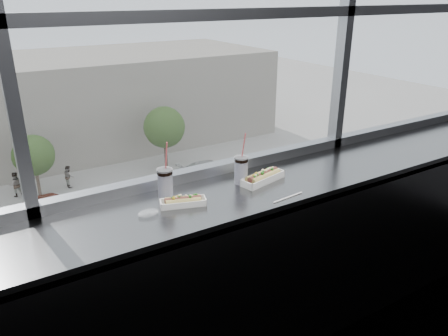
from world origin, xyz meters
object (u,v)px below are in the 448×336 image
pedestrian_c (68,174)px  tree_right (164,127)px  loose_straw (288,197)px  tree_center (34,155)px  wrapper (148,213)px  car_near_e (290,205)px  car_far_b (50,202)px  car_near_c (63,276)px  soda_cup_right (241,169)px  soda_cup_left (165,182)px  pedestrian_b (15,182)px  hotdog_tray_right (263,177)px  car_far_c (211,168)px  hotdog_tray_left (183,201)px  car_near_d (156,249)px

pedestrian_c → tree_right: tree_right is taller
loose_straw → tree_center: (2.03, 28.50, -9.16)m
wrapper → car_near_e: (15.05, 16.29, -10.98)m
car_far_b → car_near_c: size_ratio=1.14×
car_near_e → car_near_c: bearing=93.4°
loose_straw → car_far_b: (2.04, 24.50, -10.96)m
soda_cup_right → pedestrian_c: (4.25, 28.50, -11.18)m
soda_cup_left → car_far_b: size_ratio=0.05×
wrapper → pedestrian_b: (1.36, 28.85, -11.01)m
hotdog_tray_right → wrapper: bearing=169.7°
soda_cup_right → car_far_c: bearing=60.7°
pedestrian_b → wrapper: bearing=87.3°
soda_cup_right → wrapper: bearing=-171.7°
soda_cup_right → car_far_b: (2.15, 24.20, -11.04)m
soda_cup_right → tree_right: (11.72, 28.20, -8.77)m
hotdog_tray_left → tree_center: hotdog_tray_left is taller
pedestrian_b → hotdog_tray_left: bearing=87.7°
wrapper → tree_center: size_ratio=0.02×
car_far_c → car_near_c: bearing=129.1°
hotdog_tray_right → car_far_b: size_ratio=0.05×
pedestrian_b → soda_cup_left: bearing=87.6°
hotdog_tray_right → car_near_d: (5.59, 16.25, -11.15)m
car_far_c → pedestrian_c: size_ratio=3.01×
car_near_c → tree_center: (1.02, 12.00, 1.94)m
hotdog_tray_right → car_near_e: hotdog_tray_right is taller
hotdog_tray_right → tree_right: hotdog_tray_right is taller
loose_straw → tree_right: size_ratio=0.04×
car_near_c → car_far_b: bearing=-11.0°
soda_cup_left → tree_center: 29.75m
car_far_c → tree_right: tree_right is taller
car_near_d → car_far_c: size_ratio=0.95×
pedestrian_c → tree_center: size_ratio=0.44×
loose_straw → car_near_c: 19.90m
hotdog_tray_left → wrapper: (-0.19, -0.01, -0.01)m
pedestrian_b → soda_cup_right: bearing=88.5°
car_far_c → pedestrian_b: bearing=76.9°
car_far_c → tree_right: bearing=31.3°
soda_cup_right → tree_right: 31.78m
tree_right → soda_cup_right: bearing=-112.6°
soda_cup_right → car_near_e: 24.37m
soda_cup_right → car_near_d: bearing=70.6°
hotdog_tray_right → pedestrian_b: size_ratio=0.14×
car_near_d → tree_center: size_ratio=1.27×
soda_cup_right → car_near_e: size_ratio=0.05×
hotdog_tray_left → wrapper: hotdog_tray_left is taller
loose_straw → soda_cup_right: bearing=103.9°
soda_cup_left → soda_cup_right: size_ratio=1.05×
car_far_c → hotdog_tray_left: bearing=156.5°
car_near_d → car_near_c: 4.59m
car_near_c → pedestrian_c: size_ratio=2.96×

